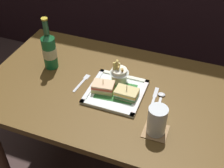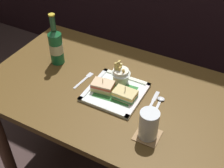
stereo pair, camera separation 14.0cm
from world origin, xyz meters
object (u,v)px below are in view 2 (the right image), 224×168
square_plate (115,92)px  sandwich_half_left (103,86)px  water_glass (149,126)px  fries_cup (121,73)px  beer_bottle (56,46)px  dining_table (109,107)px  spoon (160,102)px  fork (84,80)px  sandwich_half_right (125,95)px  knife (153,101)px

square_plate → sandwich_half_left: 0.07m
square_plate → water_glass: (0.23, -0.17, 0.05)m
sandwich_half_left → fries_cup: (0.04, 0.10, 0.03)m
fries_cup → beer_bottle: bearing=-179.8°
square_plate → beer_bottle: size_ratio=0.92×
dining_table → spoon: size_ratio=8.68×
sandwich_half_left → fork: size_ratio=0.75×
fork → dining_table: bearing=2.0°
sandwich_half_right → fries_cup: (-0.07, 0.10, 0.03)m
dining_table → square_plate: 0.15m
dining_table → sandwich_half_right: sandwich_half_right is taller
water_glass → knife: (-0.06, 0.20, -0.06)m
knife → spoon: spoon is taller
dining_table → water_glass: size_ratio=9.42×
square_plate → beer_bottle: bearing=168.7°
sandwich_half_right → knife: bearing=21.5°
spoon → dining_table: bearing=-175.9°
sandwich_half_left → spoon: bearing=11.8°
water_glass → spoon: bearing=97.6°
knife → sandwich_half_left: bearing=-168.6°
fries_cup → dining_table: bearing=-120.7°
dining_table → water_glass: 0.39m
fries_cup → spoon: bearing=-10.3°
fries_cup → fork: (-0.17, -0.06, -0.06)m
dining_table → fries_cup: fries_cup is taller
dining_table → fork: 0.19m
spoon → fries_cup: bearing=169.7°
sandwich_half_left → fork: bearing=165.4°
fries_cup → spoon: (0.22, -0.04, -0.05)m
square_plate → sandwich_half_left: sandwich_half_left is taller
dining_table → square_plate: size_ratio=4.68×
sandwich_half_right → fries_cup: fries_cup is taller
dining_table → water_glass: bearing=-33.5°
sandwich_half_right → fries_cup: 0.12m
dining_table → spoon: (0.25, 0.02, 0.14)m
water_glass → spoon: water_glass is taller
sandwich_half_left → knife: 0.24m
spoon → sandwich_half_left: bearing=-168.2°
water_glass → sandwich_half_left: bearing=152.9°
water_glass → fork: (-0.42, 0.18, -0.06)m
sandwich_half_left → knife: (0.24, 0.05, -0.03)m
beer_bottle → knife: beer_bottle is taller
dining_table → knife: bearing=2.6°
sandwich_half_left → sandwich_half_right: same height
square_plate → fries_cup: (-0.01, 0.08, 0.05)m
sandwich_half_left → beer_bottle: (-0.33, 0.09, 0.07)m
square_plate → spoon: square_plate is taller
water_glass → spoon: size_ratio=0.92×
sandwich_half_right → fork: 0.24m
fries_cup → square_plate: bearing=-80.6°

